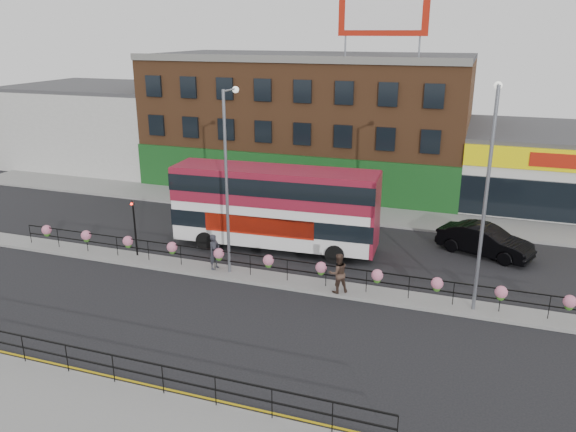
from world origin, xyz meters
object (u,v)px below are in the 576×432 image
(lamp_column_west, at_px, (228,167))
(lamp_column_east, at_px, (488,181))
(double_decker_bus, at_px, (275,200))
(pedestrian_b, at_px, (338,273))
(car, at_px, (485,241))
(pedestrian_a, at_px, (214,252))

(lamp_column_west, height_order, lamp_column_east, lamp_column_east)
(double_decker_bus, height_order, lamp_column_west, lamp_column_west)
(pedestrian_b, bearing_deg, car, -165.37)
(car, distance_m, pedestrian_b, 10.05)
(car, distance_m, pedestrian_a, 15.07)
(car, relative_size, lamp_column_west, 0.59)
(lamp_column_west, bearing_deg, double_decker_bus, 76.55)
(pedestrian_b, distance_m, lamp_column_west, 7.47)
(double_decker_bus, bearing_deg, lamp_column_east, -20.52)
(car, height_order, pedestrian_b, pedestrian_b)
(lamp_column_west, bearing_deg, pedestrian_a, -172.58)
(double_decker_bus, relative_size, pedestrian_a, 6.27)
(pedestrian_a, xyz_separation_m, lamp_column_west, (0.89, 0.12, 4.57))
(car, distance_m, lamp_column_west, 15.02)
(double_decker_bus, distance_m, pedestrian_a, 4.90)
(double_decker_bus, bearing_deg, pedestrian_b, -43.89)
(double_decker_bus, height_order, pedestrian_a, double_decker_bus)
(double_decker_bus, xyz_separation_m, pedestrian_a, (-1.86, -4.15, -1.82))
(pedestrian_a, bearing_deg, pedestrian_b, -78.34)
(pedestrian_a, height_order, lamp_column_east, lamp_column_east)
(double_decker_bus, height_order, car, double_decker_bus)
(pedestrian_a, height_order, pedestrian_b, pedestrian_b)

